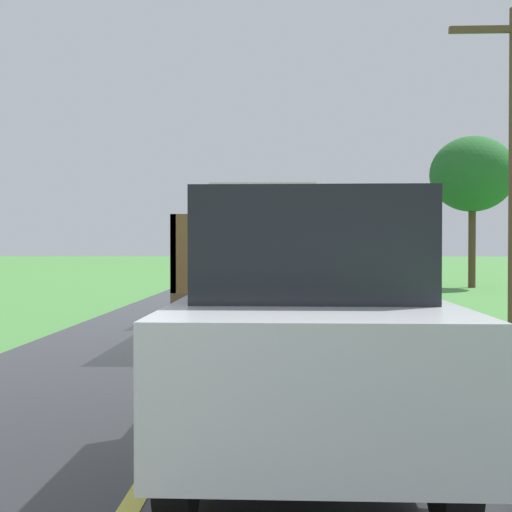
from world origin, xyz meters
name	(u,v)px	position (x,y,z in m)	size (l,w,h in m)	color
banana_truck_near	(261,255)	(0.46, 11.90, 1.46)	(2.38, 5.82, 2.80)	#2D2D30
roadside_tree_near_left	(472,175)	(8.18, 25.39, 4.39)	(3.25, 3.25, 5.87)	#4C3823
following_car	(307,323)	(1.08, 3.90, 1.07)	(1.74, 4.10, 1.92)	#B7BABF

